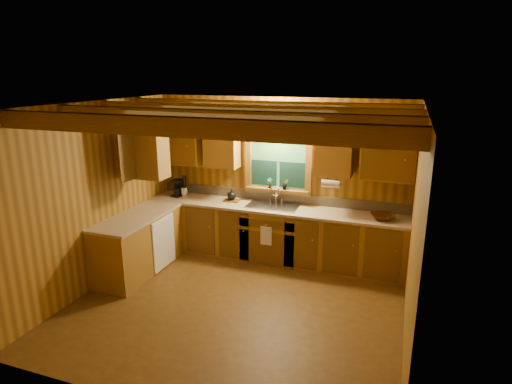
{
  "coord_description": "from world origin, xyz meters",
  "views": [
    {
      "loc": [
        1.94,
        -4.65,
        2.97
      ],
      "look_at": [
        0.0,
        0.8,
        1.35
      ],
      "focal_mm": 30.11,
      "sensor_mm": 36.0,
      "label": 1
    }
  ],
  "objects_px": {
    "cutting_board": "(232,201)",
    "coffee_maker": "(178,188)",
    "sink": "(273,209)",
    "wicker_basket": "(382,217)"
  },
  "relations": [
    {
      "from": "sink",
      "to": "wicker_basket",
      "type": "relative_size",
      "value": 2.41
    },
    {
      "from": "cutting_board",
      "to": "wicker_basket",
      "type": "bearing_deg",
      "value": -10.64
    },
    {
      "from": "wicker_basket",
      "to": "sink",
      "type": "bearing_deg",
      "value": 177.82
    },
    {
      "from": "wicker_basket",
      "to": "coffee_maker",
      "type": "bearing_deg",
      "value": 178.31
    },
    {
      "from": "cutting_board",
      "to": "sink",
      "type": "bearing_deg",
      "value": -11.43
    },
    {
      "from": "sink",
      "to": "wicker_basket",
      "type": "height_order",
      "value": "sink"
    },
    {
      "from": "sink",
      "to": "cutting_board",
      "type": "bearing_deg",
      "value": 176.69
    },
    {
      "from": "sink",
      "to": "cutting_board",
      "type": "relative_size",
      "value": 3.26
    },
    {
      "from": "sink",
      "to": "cutting_board",
      "type": "distance_m",
      "value": 0.74
    },
    {
      "from": "cutting_board",
      "to": "coffee_maker",
      "type": "bearing_deg",
      "value": 172.21
    }
  ]
}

